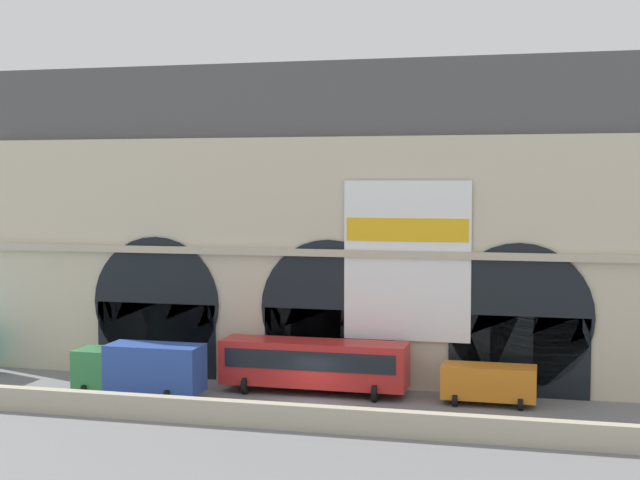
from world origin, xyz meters
TOP-DOWN VIEW (x-y plane):
  - ground_plane at (0.00, 0.00)m, footprint 200.00×200.00m
  - quay_parapet_wall at (0.00, -4.92)m, footprint 90.00×0.70m
  - station_building at (0.03, 7.49)m, footprint 47.40×5.35m
  - box_truck_midwest at (-9.77, -0.59)m, footprint 7.50×2.91m
  - bus_center at (-0.37, 2.84)m, footprint 11.00×3.25m
  - van_mideast at (9.75, 2.66)m, footprint 5.20×2.48m

SIDE VIEW (x-z plane):
  - ground_plane at x=0.00m, z-range 0.00..0.00m
  - quay_parapet_wall at x=0.00m, z-range 0.00..1.28m
  - van_mideast at x=9.75m, z-range 0.15..2.35m
  - box_truck_midwest at x=-9.77m, z-range 0.14..3.26m
  - bus_center at x=-0.37m, z-range 0.23..3.33m
  - station_building at x=0.03m, z-range -0.31..19.41m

